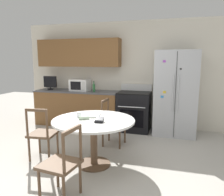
# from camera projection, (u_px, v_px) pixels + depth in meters

# --- Properties ---
(ground_plane) EXTENTS (14.00, 14.00, 0.00)m
(ground_plane) POSITION_uv_depth(u_px,v_px,m) (83.00, 173.00, 3.23)
(ground_plane) COLOR #B2ADA3
(back_wall) EXTENTS (5.20, 0.44, 2.60)m
(back_wall) POSITION_uv_depth(u_px,v_px,m) (111.00, 69.00, 5.53)
(back_wall) COLOR silver
(back_wall) RESTS_ON ground_plane
(kitchen_counter) EXTENTS (2.18, 0.64, 0.90)m
(kitchen_counter) POSITION_uv_depth(u_px,v_px,m) (78.00, 108.00, 5.63)
(kitchen_counter) COLOR brown
(kitchen_counter) RESTS_ON ground_plane
(refrigerator) EXTENTS (0.91, 0.73, 1.87)m
(refrigerator) POSITION_uv_depth(u_px,v_px,m) (175.00, 93.00, 4.85)
(refrigerator) COLOR #B2B5BA
(refrigerator) RESTS_ON ground_plane
(oven_range) EXTENTS (0.75, 0.68, 1.08)m
(oven_range) POSITION_uv_depth(u_px,v_px,m) (134.00, 111.00, 5.21)
(oven_range) COLOR black
(oven_range) RESTS_ON ground_plane
(microwave) EXTENTS (0.47, 0.36, 0.29)m
(microwave) POSITION_uv_depth(u_px,v_px,m) (80.00, 85.00, 5.50)
(microwave) COLOR white
(microwave) RESTS_ON kitchen_counter
(countertop_tv) EXTENTS (0.36, 0.16, 0.35)m
(countertop_tv) POSITION_uv_depth(u_px,v_px,m) (50.00, 82.00, 5.71)
(countertop_tv) COLOR black
(countertop_tv) RESTS_ON kitchen_counter
(counter_bottle) EXTENTS (0.06, 0.06, 0.26)m
(counter_bottle) POSITION_uv_depth(u_px,v_px,m) (94.00, 88.00, 5.32)
(counter_bottle) COLOR #2D6B38
(counter_bottle) RESTS_ON kitchen_counter
(dining_table) EXTENTS (1.28, 1.28, 0.75)m
(dining_table) POSITION_uv_depth(u_px,v_px,m) (94.00, 128.00, 3.40)
(dining_table) COLOR white
(dining_table) RESTS_ON ground_plane
(dining_chair_far) EXTENTS (0.45, 0.45, 0.90)m
(dining_chair_far) POSITION_uv_depth(u_px,v_px,m) (113.00, 123.00, 4.28)
(dining_chair_far) COLOR brown
(dining_chair_far) RESTS_ON ground_plane
(dining_chair_near) EXTENTS (0.47, 0.47, 0.90)m
(dining_chair_near) POSITION_uv_depth(u_px,v_px,m) (62.00, 164.00, 2.58)
(dining_chair_near) COLOR brown
(dining_chair_near) RESTS_ON ground_plane
(dining_chair_left) EXTENTS (0.46, 0.46, 0.90)m
(dining_chair_left) POSITION_uv_depth(u_px,v_px,m) (42.00, 134.00, 3.65)
(dining_chair_left) COLOR brown
(dining_chair_left) RESTS_ON ground_plane
(candle_glass) EXTENTS (0.08, 0.08, 0.08)m
(candle_glass) POSITION_uv_depth(u_px,v_px,m) (79.00, 115.00, 3.50)
(candle_glass) COLOR silver
(candle_glass) RESTS_ON dining_table
(folded_napkin) EXTENTS (0.17, 0.12, 0.05)m
(folded_napkin) POSITION_uv_depth(u_px,v_px,m) (84.00, 118.00, 3.36)
(folded_napkin) COLOR beige
(folded_napkin) RESTS_ON dining_table
(wallet) EXTENTS (0.13, 0.13, 0.07)m
(wallet) POSITION_uv_depth(u_px,v_px,m) (99.00, 120.00, 3.21)
(wallet) COLOR black
(wallet) RESTS_ON dining_table
(mail_stack) EXTENTS (0.29, 0.35, 0.02)m
(mail_stack) POSITION_uv_depth(u_px,v_px,m) (93.00, 115.00, 3.58)
(mail_stack) COLOR white
(mail_stack) RESTS_ON dining_table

